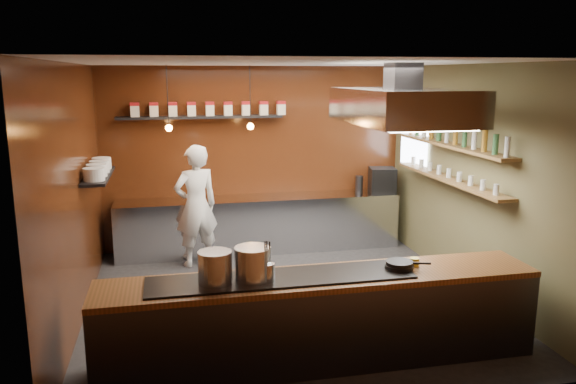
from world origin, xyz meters
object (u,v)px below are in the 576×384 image
object	(u,v)px
stockpot_small	(253,264)
espresso_machine	(382,180)
chef	(196,206)
stockpot_large	(215,267)
extractor_hood	(402,106)

from	to	relation	value
stockpot_small	espresso_machine	world-z (taller)	espresso_machine
stockpot_small	chef	bearing A→B (deg)	96.35
stockpot_small	chef	world-z (taller)	chef
espresso_machine	chef	bearing A→B (deg)	-160.97
stockpot_large	chef	distance (m)	3.30
espresso_machine	chef	xyz separation A→B (m)	(-3.15, -0.46, -0.18)
extractor_hood	espresso_machine	distance (m)	2.99
espresso_machine	chef	size ratio (longest dim) A/B	0.23
extractor_hood	stockpot_large	bearing A→B (deg)	-152.19
stockpot_small	stockpot_large	bearing A→B (deg)	-178.66
stockpot_large	espresso_machine	distance (m)	4.90
stockpot_large	espresso_machine	world-z (taller)	espresso_machine
extractor_hood	chef	world-z (taller)	extractor_hood
extractor_hood	espresso_machine	size ratio (longest dim) A/B	4.76
extractor_hood	stockpot_small	distance (m)	2.72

